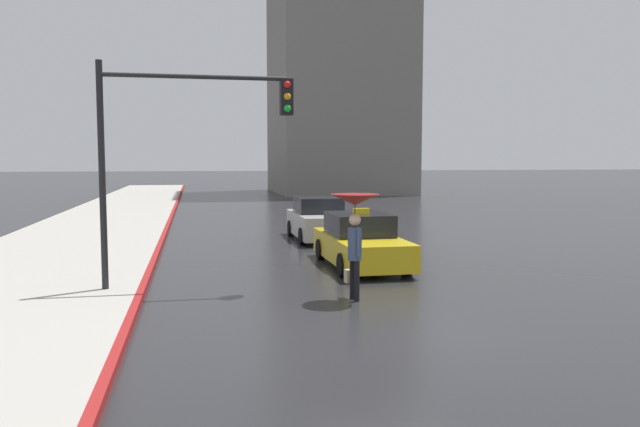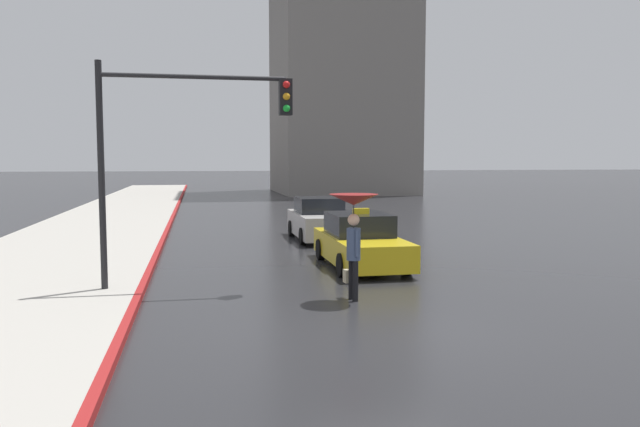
# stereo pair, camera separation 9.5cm
# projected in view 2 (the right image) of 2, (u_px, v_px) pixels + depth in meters

# --- Properties ---
(ground_plane) EXTENTS (300.00, 300.00, 0.00)m
(ground_plane) POSITION_uv_depth(u_px,v_px,m) (382.00, 334.00, 10.57)
(ground_plane) COLOR #262628
(taxi) EXTENTS (1.91, 4.56, 1.61)m
(taxi) POSITION_uv_depth(u_px,v_px,m) (360.00, 242.00, 17.26)
(taxi) COLOR gold
(taxi) RESTS_ON ground_plane
(sedan_red) EXTENTS (1.91, 4.23, 1.55)m
(sedan_red) POSITION_uv_depth(u_px,v_px,m) (320.00, 220.00, 22.98)
(sedan_red) COLOR #B7B2AD
(sedan_red) RESTS_ON ground_plane
(pedestrian_with_umbrella) EXTENTS (1.02, 1.02, 2.24)m
(pedestrian_with_umbrella) POSITION_uv_depth(u_px,v_px,m) (354.00, 215.00, 12.96)
(pedestrian_with_umbrella) COLOR black
(pedestrian_with_umbrella) RESTS_ON ground_plane
(traffic_light) EXTENTS (4.19, 0.38, 5.04)m
(traffic_light) POSITION_uv_depth(u_px,v_px,m) (185.00, 131.00, 13.57)
(traffic_light) COLOR black
(traffic_light) RESTS_ON ground_plane
(building_tower_near) EXTENTS (11.05, 12.87, 28.54)m
(building_tower_near) POSITION_uv_depth(u_px,v_px,m) (340.00, 30.00, 54.70)
(building_tower_near) COLOR gray
(building_tower_near) RESTS_ON ground_plane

